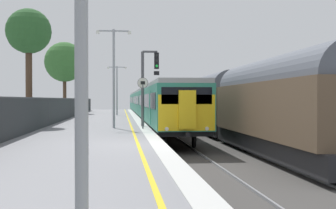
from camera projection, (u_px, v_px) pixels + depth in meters
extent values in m
cube|color=gray|center=(78.00, 159.00, 15.53)|extent=(6.40, 110.00, 1.00)
cube|color=silver|center=(159.00, 144.00, 15.84)|extent=(0.60, 110.00, 0.01)
cube|color=yellow|center=(138.00, 144.00, 15.76)|extent=(0.12, 110.00, 0.01)
cube|color=#423F3D|center=(311.00, 172.00, 16.48)|extent=(11.00, 110.00, 0.20)
cube|color=gray|center=(185.00, 170.00, 15.95)|extent=(0.07, 110.00, 0.08)
cube|color=gray|center=(223.00, 169.00, 16.11)|extent=(0.07, 110.00, 0.08)
cube|color=gray|center=(290.00, 168.00, 16.39)|extent=(0.07, 110.00, 0.08)
cube|color=gray|center=(326.00, 168.00, 16.54)|extent=(0.07, 110.00, 0.08)
cube|color=#2D846B|center=(165.00, 105.00, 30.03)|extent=(2.80, 19.60, 2.30)
cube|color=black|center=(165.00, 123.00, 30.04)|extent=(2.64, 19.00, 0.25)
cube|color=#999E9E|center=(165.00, 86.00, 30.01)|extent=(2.68, 19.60, 0.24)
cube|color=black|center=(145.00, 100.00, 29.87)|extent=(0.02, 18.00, 0.84)
cube|color=teal|center=(150.00, 108.00, 25.01)|extent=(0.03, 1.10, 1.90)
cube|color=teal|center=(142.00, 105.00, 34.75)|extent=(0.03, 1.10, 1.90)
cylinder|color=black|center=(165.00, 140.00, 22.81)|extent=(0.12, 0.84, 0.84)
cylinder|color=black|center=(194.00, 140.00, 22.98)|extent=(0.12, 0.84, 0.84)
cylinder|color=black|center=(148.00, 124.00, 37.12)|extent=(0.12, 0.84, 0.84)
cylinder|color=black|center=(166.00, 124.00, 37.29)|extent=(0.12, 0.84, 0.84)
cube|color=#2D846B|center=(148.00, 103.00, 50.11)|extent=(2.80, 19.60, 2.30)
cube|color=black|center=(148.00, 114.00, 50.13)|extent=(2.64, 19.00, 0.25)
cube|color=#999E9E|center=(148.00, 92.00, 50.10)|extent=(2.68, 19.60, 0.24)
cube|color=black|center=(135.00, 100.00, 49.96)|extent=(0.02, 18.00, 0.84)
cube|color=teal|center=(137.00, 104.00, 45.09)|extent=(0.03, 1.10, 1.90)
cube|color=teal|center=(134.00, 103.00, 54.83)|extent=(0.03, 1.10, 1.90)
cylinder|color=black|center=(144.00, 121.00, 42.89)|extent=(0.12, 0.84, 0.84)
cylinder|color=black|center=(160.00, 121.00, 43.06)|extent=(0.12, 0.84, 0.84)
cylinder|color=black|center=(138.00, 116.00, 57.21)|extent=(0.12, 0.84, 0.84)
cylinder|color=black|center=(150.00, 116.00, 57.38)|extent=(0.12, 0.84, 0.84)
cube|color=#2D846B|center=(140.00, 102.00, 70.19)|extent=(2.80, 19.60, 2.30)
cube|color=black|center=(140.00, 110.00, 70.21)|extent=(2.64, 19.00, 0.25)
cube|color=#999E9E|center=(140.00, 94.00, 70.18)|extent=(2.68, 19.60, 0.24)
cube|color=black|center=(131.00, 100.00, 70.04)|extent=(0.02, 18.00, 0.84)
cube|color=teal|center=(132.00, 103.00, 65.17)|extent=(0.03, 1.10, 1.90)
cube|color=teal|center=(130.00, 102.00, 74.91)|extent=(0.03, 1.10, 1.90)
cylinder|color=black|center=(137.00, 114.00, 62.97)|extent=(0.12, 0.84, 0.84)
cylinder|color=black|center=(147.00, 114.00, 63.14)|extent=(0.12, 0.84, 0.84)
cylinder|color=black|center=(134.00, 111.00, 77.29)|extent=(0.12, 0.84, 0.84)
cylinder|color=black|center=(143.00, 111.00, 77.46)|extent=(0.12, 0.84, 0.84)
cube|color=yellow|center=(187.00, 113.00, 20.33)|extent=(2.70, 0.10, 1.70)
cube|color=black|center=(187.00, 96.00, 20.31)|extent=(2.40, 0.08, 0.80)
cube|color=yellow|center=(187.00, 110.00, 20.19)|extent=(0.80, 0.24, 1.80)
cylinder|color=white|center=(167.00, 129.00, 20.18)|extent=(0.18, 0.06, 0.18)
cylinder|color=white|center=(207.00, 129.00, 20.38)|extent=(0.18, 0.06, 0.18)
cylinder|color=black|center=(188.00, 134.00, 20.05)|extent=(0.20, 0.35, 0.20)
cube|color=black|center=(148.00, 89.00, 50.09)|extent=(0.60, 0.90, 0.20)
cube|color=#232326|center=(278.00, 144.00, 19.61)|extent=(2.30, 14.17, 0.79)
cube|color=brown|center=(278.00, 109.00, 19.59)|extent=(2.60, 13.37, 2.37)
cylinder|color=#515660|center=(278.00, 83.00, 19.58)|extent=(2.39, 12.97, 2.39)
cylinder|color=black|center=(310.00, 164.00, 14.47)|extent=(0.12, 0.84, 0.84)
cylinder|color=black|center=(232.00, 137.00, 24.58)|extent=(0.12, 0.84, 0.84)
cylinder|color=black|center=(259.00, 137.00, 24.75)|extent=(0.12, 0.84, 0.84)
cube|color=#232326|center=(210.00, 125.00, 34.49)|extent=(2.30, 14.17, 0.79)
cube|color=brown|center=(210.00, 105.00, 34.47)|extent=(2.60, 13.37, 2.37)
cylinder|color=#515660|center=(210.00, 90.00, 34.46)|extent=(2.39, 12.97, 2.39)
cylinder|color=black|center=(214.00, 131.00, 29.35)|extent=(0.12, 0.84, 0.84)
cylinder|color=black|center=(237.00, 131.00, 29.52)|extent=(0.12, 0.84, 0.84)
cylinder|color=black|center=(190.00, 123.00, 39.46)|extent=(0.12, 0.84, 0.84)
cylinder|color=black|center=(207.00, 123.00, 39.63)|extent=(0.12, 0.84, 0.84)
cylinder|color=#47474C|center=(143.00, 89.00, 26.39)|extent=(0.18, 0.18, 4.55)
cube|color=#47474C|center=(150.00, 52.00, 26.41)|extent=(0.90, 0.12, 0.12)
cube|color=black|center=(157.00, 61.00, 26.46)|extent=(0.28, 0.20, 1.00)
cylinder|color=black|center=(157.00, 55.00, 26.34)|extent=(0.16, 0.04, 0.16)
cylinder|color=black|center=(157.00, 61.00, 26.34)|extent=(0.16, 0.04, 0.16)
cylinder|color=#19D83F|center=(157.00, 66.00, 26.35)|extent=(0.16, 0.04, 0.16)
cube|color=black|center=(157.00, 73.00, 26.47)|extent=(0.32, 0.16, 0.24)
cylinder|color=#59595B|center=(143.00, 106.00, 24.23)|extent=(0.08, 0.08, 2.51)
cylinder|color=black|center=(143.00, 83.00, 24.21)|extent=(0.59, 0.02, 0.59)
cylinder|color=silver|center=(143.00, 83.00, 24.20)|extent=(0.56, 0.02, 0.56)
cube|color=black|center=(143.00, 83.00, 24.19)|extent=(0.24, 0.01, 0.18)
cylinder|color=#93999E|center=(81.00, 4.00, 4.44)|extent=(0.14, 0.14, 5.25)
cylinder|color=#93999E|center=(114.00, 79.00, 24.87)|extent=(0.14, 0.14, 5.66)
cube|color=#93999E|center=(122.00, 31.00, 24.88)|extent=(0.90, 0.08, 0.08)
cylinder|color=silver|center=(129.00, 33.00, 24.93)|extent=(0.20, 0.20, 0.18)
cube|color=#93999E|center=(106.00, 31.00, 24.79)|extent=(0.90, 0.08, 0.08)
cylinder|color=silver|center=(98.00, 32.00, 24.74)|extent=(0.20, 0.20, 0.18)
cylinder|color=#93999E|center=(117.00, 91.00, 45.30)|extent=(0.14, 0.14, 5.11)
cube|color=#93999E|center=(121.00, 67.00, 45.32)|extent=(0.90, 0.08, 0.08)
cylinder|color=silver|center=(126.00, 68.00, 45.37)|extent=(0.20, 0.20, 0.18)
cube|color=#93999E|center=(113.00, 67.00, 45.22)|extent=(0.90, 0.08, 0.08)
cylinder|color=silver|center=(108.00, 68.00, 45.18)|extent=(0.20, 0.20, 0.18)
cylinder|color=#38383D|center=(48.00, 112.00, 26.81)|extent=(0.07, 0.07, 1.72)
cylinder|color=#38383D|center=(70.00, 108.00, 38.43)|extent=(0.07, 0.07, 1.72)
cylinder|color=#38383D|center=(82.00, 106.00, 50.05)|extent=(0.07, 0.07, 1.72)
cylinder|color=#38383D|center=(89.00, 105.00, 61.67)|extent=(0.07, 0.07, 1.72)
cylinder|color=#473323|center=(29.00, 84.00, 27.60)|extent=(0.41, 0.41, 5.20)
sphere|color=#285628|center=(29.00, 31.00, 27.56)|extent=(2.85, 2.85, 2.85)
sphere|color=#285628|center=(23.00, 36.00, 27.22)|extent=(1.97, 1.97, 1.97)
cylinder|color=#473323|center=(65.00, 93.00, 51.20)|extent=(0.41, 0.41, 4.77)
sphere|color=#33662D|center=(65.00, 62.00, 51.15)|extent=(4.69, 4.69, 4.69)
sphere|color=#33662D|center=(61.00, 67.00, 51.46)|extent=(2.62, 2.62, 2.62)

